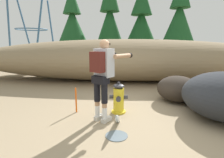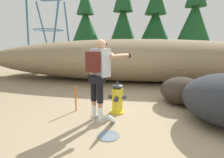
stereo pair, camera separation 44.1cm
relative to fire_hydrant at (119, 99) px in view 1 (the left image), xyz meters
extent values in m
cube|color=#998466|center=(0.20, -0.30, -0.36)|extent=(56.00, 56.00, 0.04)
ellipsoid|color=#897556|center=(0.20, 3.91, 0.57)|extent=(14.29, 3.20, 1.81)
cylinder|color=yellow|center=(0.00, 0.00, -0.32)|extent=(0.34, 0.34, 0.04)
cylinder|color=yellow|center=(0.00, 0.00, -0.02)|extent=(0.25, 0.25, 0.55)
ellipsoid|color=#333338|center=(0.00, 0.00, 0.30)|extent=(0.26, 0.26, 0.10)
cylinder|color=#333338|center=(0.00, 0.00, 0.38)|extent=(0.06, 0.06, 0.05)
cylinder|color=#333338|center=(-0.17, 0.00, 0.04)|extent=(0.09, 0.09, 0.09)
cylinder|color=#333338|center=(0.17, 0.00, 0.04)|extent=(0.09, 0.09, 0.09)
cylinder|color=#333338|center=(0.00, -0.17, 0.04)|extent=(0.11, 0.09, 0.11)
ellipsoid|color=silver|center=(0.00, -0.64, -0.24)|extent=(0.10, 1.00, 0.66)
cylinder|color=slate|center=(0.00, -1.12, -0.33)|extent=(0.40, 0.40, 0.01)
cube|color=beige|center=(-0.40, -0.42, -0.29)|extent=(0.23, 0.27, 0.09)
cylinder|color=white|center=(-0.44, -0.47, -0.13)|extent=(0.10, 0.10, 0.24)
cylinder|color=tan|center=(-0.44, -0.47, 0.04)|extent=(0.10, 0.10, 0.09)
cylinder|color=black|center=(-0.44, -0.47, 0.30)|extent=(0.13, 0.13, 0.42)
cube|color=beige|center=(-0.24, -0.53, -0.29)|extent=(0.23, 0.27, 0.09)
cylinder|color=white|center=(-0.27, -0.58, -0.13)|extent=(0.10, 0.10, 0.24)
cylinder|color=tan|center=(-0.27, -0.58, 0.04)|extent=(0.10, 0.10, 0.09)
cylinder|color=black|center=(-0.27, -0.58, 0.30)|extent=(0.13, 0.13, 0.42)
cube|color=black|center=(-0.35, -0.52, 0.56)|extent=(0.38, 0.34, 0.16)
cube|color=#B7BCC6|center=(-0.29, -0.43, 0.89)|extent=(0.43, 0.40, 0.57)
cube|color=#511E19|center=(-0.40, -0.59, 0.92)|extent=(0.32, 0.29, 0.40)
sphere|color=tan|center=(-0.28, -0.41, 1.26)|extent=(0.20, 0.20, 0.20)
cube|color=black|center=(-0.23, -0.34, 1.26)|extent=(0.14, 0.10, 0.04)
cylinder|color=tan|center=(-0.27, 0.00, 1.02)|extent=(0.40, 0.53, 0.09)
sphere|color=black|center=(-0.12, 0.23, 1.02)|extent=(0.11, 0.11, 0.11)
cylinder|color=tan|center=(0.10, -0.24, 1.02)|extent=(0.40, 0.53, 0.09)
sphere|color=black|center=(0.25, -0.02, 1.02)|extent=(0.11, 0.11, 0.11)
ellipsoid|color=#333328|center=(2.67, 0.86, 0.04)|extent=(1.13, 1.17, 0.76)
ellipsoid|color=#2F2821|center=(1.64, 0.97, 0.02)|extent=(1.38, 1.37, 0.72)
cylinder|color=#47331E|center=(-3.49, 8.63, 0.55)|extent=(0.23, 0.23, 1.78)
cone|color=#194C23|center=(-3.49, 8.63, 2.55)|extent=(1.90, 1.90, 2.21)
cone|color=#194C23|center=(-3.49, 8.63, 4.20)|extent=(1.24, 1.24, 1.84)
cylinder|color=#47331E|center=(-1.03, 10.35, 0.29)|extent=(0.28, 0.28, 1.25)
cone|color=#194C23|center=(-1.03, 10.35, 2.58)|extent=(2.33, 2.33, 3.33)
cylinder|color=#47331E|center=(1.44, 10.78, 0.38)|extent=(0.31, 0.31, 1.44)
cone|color=#194C23|center=(1.44, 10.78, 2.53)|extent=(2.56, 2.56, 2.87)
cylinder|color=#47331E|center=(3.75, 8.64, 0.55)|extent=(0.24, 0.24, 1.77)
cone|color=#194C23|center=(3.75, 8.64, 2.72)|extent=(2.02, 2.02, 2.57)
cylinder|color=#386089|center=(-7.37, 14.45, 2.61)|extent=(1.00, 1.00, 5.94)
cylinder|color=#386089|center=(-10.12, 14.45, 2.61)|extent=(1.00, 1.00, 5.94)
cylinder|color=#386089|center=(-7.37, 11.69, 2.61)|extent=(1.00, 1.00, 5.94)
cylinder|color=#386089|center=(-10.12, 11.69, 2.61)|extent=(1.00, 1.00, 5.94)
torus|color=#386089|center=(-8.74, 13.07, 2.61)|extent=(2.96, 2.96, 0.10)
cylinder|color=#E55914|center=(-1.01, -0.05, -0.04)|extent=(0.04, 0.04, 0.60)
camera|label=1|loc=(0.11, -4.02, 1.27)|focal=28.57mm
camera|label=2|loc=(0.55, -3.97, 1.27)|focal=28.57mm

